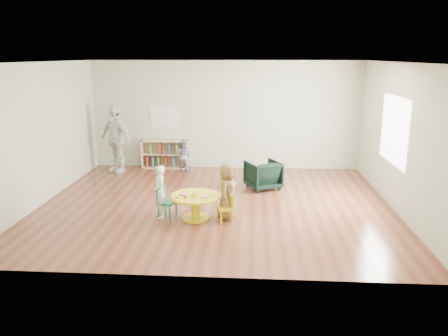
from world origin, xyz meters
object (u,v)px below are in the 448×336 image
child_right (227,191)px  toddler (183,156)px  activity_table (196,203)px  kid_chair_right (227,207)px  bookshelf (164,154)px  child_left (160,192)px  kid_chair_left (165,201)px  adult_caretaker (116,139)px  armchair (263,175)px

child_right → toddler: bearing=32.8°
activity_table → kid_chair_right: activity_table is taller
bookshelf → child_right: 4.11m
toddler → bookshelf: bearing=-19.2°
activity_table → child_left: size_ratio=0.93×
child_left → bookshelf: bearing=165.1°
child_right → toddler: size_ratio=1.26×
kid_chair_left → bookshelf: size_ratio=0.47×
child_left → toddler: child_left is taller
kid_chair_right → adult_caretaker: size_ratio=0.29×
activity_table → bookshelf: size_ratio=0.76×
armchair → child_left: (-1.94, -1.93, 0.17)m
kid_chair_left → bookshelf: bearing=-148.1°
child_left → child_right: child_right is taller
bookshelf → kid_chair_right: bearing=-63.4°
armchair → child_right: 2.06m
armchair → toddler: toddler is taller
bookshelf → armchair: bearing=-33.6°
activity_table → bookshelf: 3.93m
bookshelf → adult_caretaker: (-1.13, -0.50, 0.50)m
armchair → child_right: child_right is taller
armchair → child_right: (-0.70, -1.93, 0.21)m
activity_table → kid_chair_right: size_ratio=1.83×
kid_chair_left → armchair: bearing=156.0°
kid_chair_left → child_left: child_left is taller
kid_chair_right → adult_caretaker: adult_caretaker is taller
activity_table → child_left: 0.69m
armchair → toddler: size_ratio=0.84×
activity_table → adult_caretaker: (-2.45, 3.20, 0.55)m
kid_chair_right → child_left: 1.27m
bookshelf → activity_table: bearing=-70.4°
child_left → adult_caretaker: size_ratio=0.57×
child_right → adult_caretaker: size_ratio=0.61×
kid_chair_left → adult_caretaker: size_ratio=0.32×
activity_table → armchair: armchair is taller
kid_chair_right → toddler: bearing=0.2°
kid_chair_left → child_right: child_right is taller
kid_chair_left → kid_chair_right: bearing=101.9°
adult_caretaker → child_left: bearing=-28.5°
adult_caretaker → activity_table: bearing=-20.5°
armchair → toddler: (-2.02, 1.37, 0.10)m
bookshelf → kid_chair_left: bearing=-78.4°
kid_chair_right → toddler: toddler is taller
kid_chair_right → child_left: bearing=63.0°
bookshelf → toddler: (0.57, -0.35, 0.05)m
kid_chair_left → toddler: bearing=-156.6°
armchair → adult_caretaker: size_ratio=0.40×
kid_chair_right → child_right: 0.29m
armchair → toddler: 2.45m
toddler → kid_chair_left: bearing=105.7°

